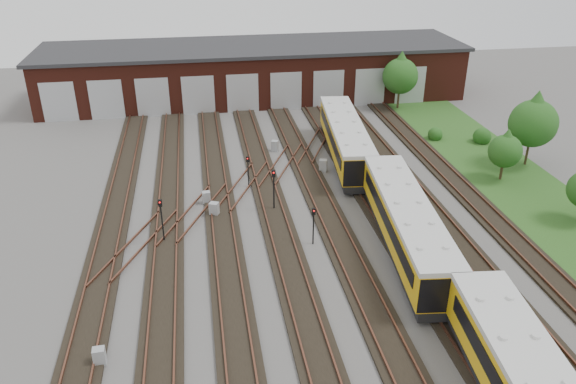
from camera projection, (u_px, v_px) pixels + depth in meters
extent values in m
plane|color=#474542|center=(327.00, 281.00, 35.07)|extent=(120.00, 120.00, 0.00)
cube|color=black|center=(94.00, 303.00, 32.96)|extent=(2.40, 70.00, 0.18)
cube|color=brown|center=(81.00, 302.00, 32.78)|extent=(0.10, 70.00, 0.15)
cube|color=brown|center=(107.00, 299.00, 33.00)|extent=(0.10, 70.00, 0.15)
cube|color=black|center=(164.00, 296.00, 33.55)|extent=(2.40, 70.00, 0.18)
cube|color=brown|center=(151.00, 295.00, 33.37)|extent=(0.10, 70.00, 0.15)
cube|color=brown|center=(176.00, 292.00, 33.58)|extent=(0.10, 70.00, 0.15)
cube|color=black|center=(231.00, 289.00, 34.14)|extent=(2.40, 70.00, 0.18)
cube|color=brown|center=(219.00, 288.00, 33.96)|extent=(0.10, 70.00, 0.15)
cube|color=brown|center=(242.00, 286.00, 34.17)|extent=(0.10, 70.00, 0.15)
cube|color=black|center=(295.00, 283.00, 34.73)|extent=(2.40, 70.00, 0.18)
cube|color=brown|center=(284.00, 282.00, 34.55)|extent=(0.10, 70.00, 0.15)
cube|color=brown|center=(306.00, 280.00, 34.76)|extent=(0.10, 70.00, 0.15)
cube|color=black|center=(358.00, 277.00, 35.32)|extent=(2.40, 70.00, 0.18)
cube|color=brown|center=(347.00, 276.00, 35.14)|extent=(0.10, 70.00, 0.15)
cube|color=brown|center=(369.00, 273.00, 35.35)|extent=(0.10, 70.00, 0.15)
cube|color=black|center=(418.00, 271.00, 35.91)|extent=(2.40, 70.00, 0.18)
cube|color=brown|center=(407.00, 270.00, 35.73)|extent=(0.10, 70.00, 0.15)
cube|color=brown|center=(429.00, 268.00, 35.94)|extent=(0.10, 70.00, 0.15)
cube|color=black|center=(476.00, 265.00, 36.50)|extent=(2.40, 70.00, 0.18)
cube|color=brown|center=(466.00, 264.00, 36.32)|extent=(0.10, 70.00, 0.15)
cube|color=brown|center=(487.00, 262.00, 36.53)|extent=(0.10, 70.00, 0.15)
cube|color=black|center=(533.00, 259.00, 37.09)|extent=(2.40, 70.00, 0.18)
cube|color=brown|center=(523.00, 258.00, 36.91)|extent=(0.10, 70.00, 0.15)
cube|color=brown|center=(543.00, 256.00, 37.12)|extent=(0.10, 70.00, 0.15)
cube|color=brown|center=(194.00, 212.00, 42.60)|extent=(5.40, 9.62, 0.15)
cube|color=brown|center=(242.00, 186.00, 46.72)|extent=(5.40, 9.62, 0.15)
cube|color=brown|center=(282.00, 163.00, 50.83)|extent=(5.40, 9.62, 0.15)
cube|color=brown|center=(136.00, 244.00, 38.48)|extent=(5.40, 9.62, 0.15)
cube|color=brown|center=(316.00, 145.00, 54.95)|extent=(5.40, 9.62, 0.15)
cube|color=#511D14|center=(254.00, 72.00, 69.02)|extent=(50.00, 12.00, 6.00)
cube|color=#28282A|center=(253.00, 46.00, 67.61)|extent=(51.00, 12.50, 0.40)
cube|color=#AEB0B4|center=(59.00, 102.00, 60.82)|extent=(3.60, 0.12, 4.40)
cube|color=#AEB0B4|center=(106.00, 100.00, 61.56)|extent=(3.60, 0.12, 4.40)
cube|color=#AEB0B4|center=(153.00, 98.00, 62.29)|extent=(3.60, 0.12, 4.40)
cube|color=#AEB0B4|center=(198.00, 95.00, 63.03)|extent=(3.60, 0.12, 4.40)
cube|color=#AEB0B4|center=(243.00, 93.00, 63.77)|extent=(3.60, 0.12, 4.40)
cube|color=#AEB0B4|center=(286.00, 91.00, 64.50)|extent=(3.60, 0.12, 4.40)
cube|color=#AEB0B4|center=(328.00, 89.00, 65.24)|extent=(3.60, 0.12, 4.40)
cube|color=#AEB0B4|center=(370.00, 87.00, 65.98)|extent=(3.60, 0.12, 4.40)
cube|color=#AEB0B4|center=(410.00, 85.00, 66.71)|extent=(3.60, 0.12, 4.40)
cube|color=#254517|center=(522.00, 189.00, 46.68)|extent=(8.00, 55.00, 0.05)
cube|color=black|center=(404.00, 242.00, 38.00)|extent=(4.12, 16.12, 0.64)
cube|color=#E69F0C|center=(406.00, 223.00, 37.33)|extent=(4.44, 16.16, 2.34)
cube|color=silver|center=(408.00, 205.00, 36.74)|extent=(4.54, 16.17, 0.32)
cube|color=black|center=(386.00, 220.00, 37.14)|extent=(1.55, 13.97, 0.90)
cube|color=black|center=(428.00, 219.00, 37.29)|extent=(1.55, 13.97, 0.90)
cube|color=black|center=(345.00, 152.00, 52.11)|extent=(4.12, 16.12, 0.64)
cube|color=#E69F0C|center=(345.00, 137.00, 51.45)|extent=(4.44, 16.16, 2.34)
cube|color=silver|center=(346.00, 124.00, 50.85)|extent=(4.54, 16.17, 0.32)
cube|color=black|center=(330.00, 135.00, 51.25)|extent=(1.55, 13.97, 0.90)
cube|color=black|center=(361.00, 134.00, 51.40)|extent=(1.55, 13.97, 0.90)
cylinder|color=black|center=(162.00, 224.00, 38.60)|extent=(0.10, 0.10, 2.81)
cube|color=black|center=(160.00, 203.00, 37.86)|extent=(0.27, 0.17, 0.51)
sphere|color=red|center=(160.00, 202.00, 37.72)|extent=(0.12, 0.12, 0.12)
cylinder|color=black|center=(248.00, 174.00, 46.71)|extent=(0.10, 0.10, 2.22)
cube|color=black|center=(248.00, 159.00, 46.11)|extent=(0.28, 0.22, 0.48)
sphere|color=red|center=(248.00, 159.00, 45.98)|extent=(0.12, 0.12, 0.12)
cylinder|color=black|center=(274.00, 194.00, 42.78)|extent=(0.11, 0.11, 2.82)
cube|color=black|center=(274.00, 174.00, 42.03)|extent=(0.29, 0.19, 0.56)
sphere|color=red|center=(274.00, 173.00, 41.88)|extent=(0.14, 0.14, 0.14)
cylinder|color=black|center=(313.00, 229.00, 38.49)|extent=(0.10, 0.10, 2.31)
cube|color=black|center=(314.00, 211.00, 37.86)|extent=(0.25, 0.15, 0.49)
sphere|color=red|center=(314.00, 211.00, 37.73)|extent=(0.12, 0.12, 0.12)
cube|color=#999B9D|center=(99.00, 357.00, 28.38)|extent=(0.63, 0.53, 1.01)
cube|color=#999B9D|center=(206.00, 198.00, 44.19)|extent=(0.65, 0.56, 1.01)
cube|color=#999B9D|center=(214.00, 209.00, 42.36)|extent=(0.83, 0.77, 1.10)
cube|color=#999B9D|center=(275.00, 146.00, 53.91)|extent=(0.79, 0.74, 1.05)
cube|color=#999B9D|center=(323.00, 166.00, 49.66)|extent=(0.81, 0.74, 1.11)
cylinder|color=#352918|center=(398.00, 100.00, 65.47)|extent=(0.25, 0.25, 2.09)
sphere|color=#1B4D16|center=(400.00, 76.00, 64.22)|extent=(4.06, 4.06, 4.06)
cone|color=#1B4D16|center=(401.00, 64.00, 63.57)|extent=(3.48, 3.48, 2.90)
cylinder|color=#352918|center=(501.00, 172.00, 48.05)|extent=(0.23, 0.23, 1.44)
sphere|color=#1B4D16|center=(505.00, 151.00, 47.19)|extent=(2.81, 2.81, 2.81)
cone|color=#1B4D16|center=(507.00, 140.00, 46.74)|extent=(2.41, 2.41, 2.01)
cylinder|color=#352918|center=(527.00, 154.00, 50.72)|extent=(0.22, 0.22, 2.17)
sphere|color=#1B4D16|center=(533.00, 123.00, 49.43)|extent=(4.22, 4.22, 4.22)
cone|color=#1B4D16|center=(536.00, 107.00, 48.75)|extent=(3.61, 3.61, 3.01)
sphere|color=#1B4D16|center=(435.00, 132.00, 56.61)|extent=(1.48, 1.48, 1.48)
sphere|color=#1B4D16|center=(483.00, 134.00, 55.73)|extent=(1.79, 1.79, 1.79)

